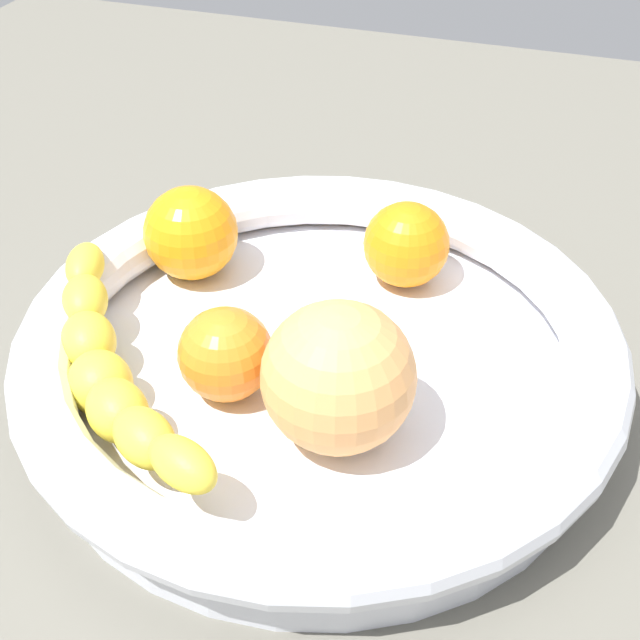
{
  "coord_description": "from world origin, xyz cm",
  "views": [
    {
      "loc": [
        34.11,
        11.32,
        36.66
      ],
      "look_at": [
        0.0,
        0.0,
        8.19
      ],
      "focal_mm": 46.45,
      "sensor_mm": 36.0,
      "label": 1
    }
  ],
  "objects": [
    {
      "name": "peach_blush",
      "position": [
        5.11,
        2.65,
        9.09
      ],
      "size": [
        7.81,
        7.81,
        7.81
      ],
      "primitive_type": "sphere",
      "color": "#F9A95F",
      "rests_on": "fruit_bowl"
    },
    {
      "name": "banana_draped_left",
      "position": [
        6.79,
        -9.43,
        7.7
      ],
      "size": [
        16.68,
        16.33,
        4.54
      ],
      "color": "yellow",
      "rests_on": "fruit_bowl"
    },
    {
      "name": "orange_front",
      "position": [
        -5.86,
        -10.65,
        8.21
      ],
      "size": [
        6.05,
        6.05,
        6.05
      ],
      "primitive_type": "sphere",
      "color": "orange",
      "rests_on": "fruit_bowl"
    },
    {
      "name": "orange_mid_right",
      "position": [
        -9.34,
        2.66,
        7.92
      ],
      "size": [
        5.48,
        5.48,
        5.48
      ],
      "primitive_type": "sphere",
      "color": "orange",
      "rests_on": "fruit_bowl"
    },
    {
      "name": "fruit_bowl",
      "position": [
        0.0,
        0.0,
        5.9
      ],
      "size": [
        34.18,
        34.18,
        5.61
      ],
      "color": "white",
      "rests_on": "kitchen_counter"
    },
    {
      "name": "orange_mid_left",
      "position": [
        3.89,
        -4.03,
        7.78
      ],
      "size": [
        5.18,
        5.18,
        5.18
      ],
      "primitive_type": "sphere",
      "color": "orange",
      "rests_on": "fruit_bowl"
    },
    {
      "name": "kitchen_counter",
      "position": [
        0.0,
        0.0,
        1.5
      ],
      "size": [
        120.0,
        120.0,
        3.0
      ],
      "primitive_type": "cube",
      "color": "#656258",
      "rests_on": "ground"
    }
  ]
}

